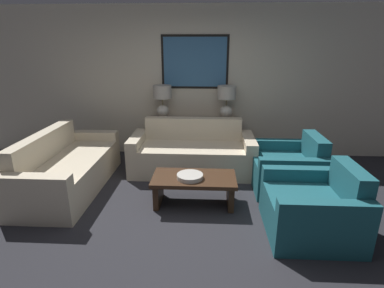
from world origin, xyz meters
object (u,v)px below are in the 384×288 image
armchair_near_back_wall (288,169)px  console_table (194,138)px  couch_by_side (68,169)px  decorative_bowl (190,176)px  coffee_table (194,184)px  table_lamp_right (227,99)px  table_lamp_left (162,98)px  armchair_near_camera (313,209)px  couch_by_back_wall (192,154)px

armchair_near_back_wall → console_table: bearing=140.3°
console_table → couch_by_side: 2.23m
armchair_near_back_wall → decorative_bowl: bearing=-156.4°
coffee_table → table_lamp_right: bearing=74.3°
table_lamp_left → decorative_bowl: table_lamp_left is taller
armchair_near_back_wall → couch_by_side: bearing=-176.5°
console_table → armchair_near_camera: 2.68m
armchair_near_back_wall → table_lamp_right: bearing=125.8°
console_table → decorative_bowl: (0.03, -1.78, 0.05)m
table_lamp_left → decorative_bowl: (0.59, -1.78, -0.68)m
console_table → coffee_table: (0.08, -1.73, -0.08)m
table_lamp_right → armchair_near_back_wall: bearing=-54.2°
table_lamp_left → couch_by_back_wall: bearing=-48.1°
table_lamp_left → table_lamp_right: same height
couch_by_side → armchair_near_camera: 3.30m
coffee_table → armchair_near_back_wall: (1.33, 0.55, 0.00)m
table_lamp_left → couch_by_back_wall: size_ratio=0.30×
table_lamp_left → couch_by_back_wall: 1.16m
table_lamp_left → coffee_table: (0.64, -1.73, -0.81)m
coffee_table → armchair_near_back_wall: armchair_near_back_wall is taller
decorative_bowl → armchair_near_back_wall: size_ratio=0.35×
armchair_near_camera → console_table: bearing=121.8°
couch_by_side → armchair_near_back_wall: bearing=3.5°
console_table → coffee_table: 1.73m
armchair_near_back_wall → armchair_near_camera: 1.10m
couch_by_side → decorative_bowl: couch_by_side is taller
table_lamp_right → couch_by_back_wall: size_ratio=0.30×
table_lamp_left → armchair_near_camera: table_lamp_left is taller
couch_by_back_wall → couch_by_side: size_ratio=1.00×
couch_by_back_wall → table_lamp_right: bearing=48.1°
table_lamp_right → coffee_table: size_ratio=0.55×
table_lamp_right → decorative_bowl: size_ratio=1.77×
table_lamp_right → armchair_near_back_wall: table_lamp_right is taller
table_lamp_right → coffee_table: (-0.49, -1.73, -0.81)m
table_lamp_left → armchair_near_camera: 3.12m
console_table → couch_by_back_wall: (0.00, -0.63, -0.08)m
table_lamp_left → couch_by_side: bearing=-131.1°
couch_by_side → armchair_near_back_wall: (3.17, 0.20, -0.01)m
coffee_table → console_table: bearing=92.6°
table_lamp_right → decorative_bowl: (-0.53, -1.78, -0.68)m
table_lamp_left → console_table: bearing=0.0°
decorative_bowl → armchair_near_back_wall: 1.51m
decorative_bowl → armchair_near_camera: armchair_near_camera is taller
table_lamp_left → coffee_table: 2.01m
couch_by_back_wall → couch_by_side: same height
table_lamp_right → table_lamp_left: bearing=180.0°
coffee_table → armchair_near_camera: size_ratio=1.12×
armchair_near_camera → armchair_near_back_wall: bearing=90.0°
decorative_bowl → armchair_near_camera: 1.48m
table_lamp_left → decorative_bowl: size_ratio=1.77×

